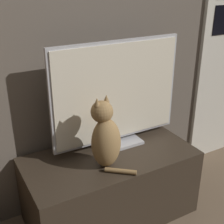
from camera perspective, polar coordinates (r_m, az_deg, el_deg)
name	(u,v)px	position (r m, az deg, el deg)	size (l,w,h in m)	color
wall_back	(85,18)	(2.02, -4.98, 16.80)	(4.80, 0.05, 2.60)	#60564C
tv_stand	(110,186)	(2.16, -0.33, -13.34)	(1.11, 0.55, 0.48)	#33281E
tv	(117,95)	(2.01, 0.95, 3.06)	(0.90, 0.19, 0.71)	#B7B7BC
cat	(105,137)	(1.84, -1.29, -4.67)	(0.23, 0.30, 0.44)	#997547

